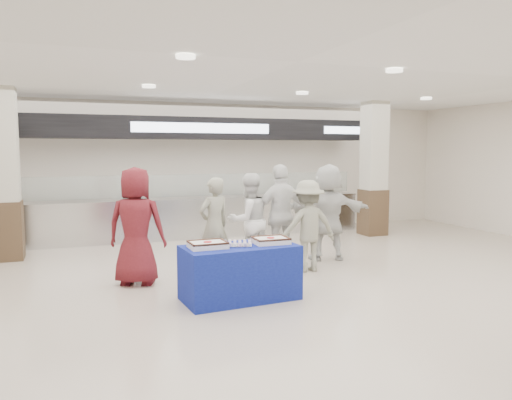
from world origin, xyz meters
name	(u,v)px	position (x,y,z in m)	size (l,w,h in m)	color
ground	(296,300)	(0.00, 0.00, 0.00)	(14.00, 14.00, 0.00)	beige
serving_line	(200,188)	(0.00, 5.40, 1.16)	(8.70, 0.85, 2.80)	silver
column_left	(5,178)	(-4.00, 4.20, 1.53)	(0.55, 0.55, 3.20)	#3C2B1B
column_right	(374,172)	(4.00, 4.20, 1.53)	(0.55, 0.55, 3.20)	#3C2B1B
display_table	(240,272)	(-0.72, 0.30, 0.38)	(1.55, 0.78, 0.75)	navy
sheet_cake_left	(208,244)	(-1.17, 0.29, 0.80)	(0.50, 0.39, 0.10)	white
sheet_cake_right	(271,240)	(-0.26, 0.30, 0.80)	(0.48, 0.38, 0.10)	white
cupcake_tray	(237,243)	(-0.75, 0.31, 0.78)	(0.40, 0.35, 0.06)	#B4B4B9
civilian_maroon	(136,226)	(-1.94, 1.58, 0.90)	(0.88, 0.57, 1.80)	maroon
soldier_a	(214,225)	(-0.63, 1.92, 0.80)	(0.58, 0.38, 1.60)	gray
chef_tall	(249,220)	(0.04, 2.06, 0.83)	(0.80, 0.62, 1.65)	white
chef_short	(281,215)	(0.63, 1.99, 0.90)	(1.06, 0.44, 1.80)	white
soldier_b	(308,226)	(0.89, 1.45, 0.77)	(1.00, 0.57, 1.55)	gray
civilian_white	(328,212)	(1.62, 2.11, 0.90)	(1.67, 0.53, 1.80)	silver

